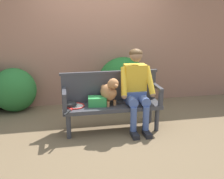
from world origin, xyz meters
name	(u,v)px	position (x,y,z in m)	size (l,w,h in m)	color
ground_plane	(112,129)	(0.00, 0.00, 0.00)	(40.00, 40.00, 0.00)	brown
brick_garden_fence	(98,45)	(0.00, 1.54, 1.19)	(8.00, 0.30, 2.38)	#936651
hedge_bush_far_right	(123,81)	(0.45, 1.16, 0.49)	(1.02, 0.88, 0.99)	#1E5B23
hedge_bush_mid_right	(14,90)	(-1.67, 1.20, 0.42)	(0.83, 0.68, 0.84)	#286B2D
garden_bench	(112,108)	(0.00, 0.00, 0.37)	(1.56, 0.46, 0.43)	#38383D
bench_backrest	(110,86)	(0.00, 0.20, 0.69)	(1.60, 0.06, 0.50)	#38383D
bench_armrest_left_end	(64,97)	(-0.74, -0.08, 0.63)	(0.06, 0.46, 0.28)	#38383D
bench_armrest_right_end	(159,92)	(0.74, -0.08, 0.63)	(0.06, 0.46, 0.28)	#38383D
person_seated	(136,87)	(0.39, -0.01, 0.71)	(0.56, 0.63, 1.30)	black
dog_on_bench	(109,91)	(-0.04, -0.01, 0.66)	(0.32, 0.45, 0.45)	#AD7042
tennis_racket	(75,107)	(-0.59, 0.00, 0.44)	(0.39, 0.57, 0.03)	red
baseball_glove	(70,104)	(-0.66, 0.02, 0.48)	(0.22, 0.17, 0.09)	black
sports_bag	(97,101)	(-0.24, 0.01, 0.50)	(0.28, 0.20, 0.14)	#2D8E42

